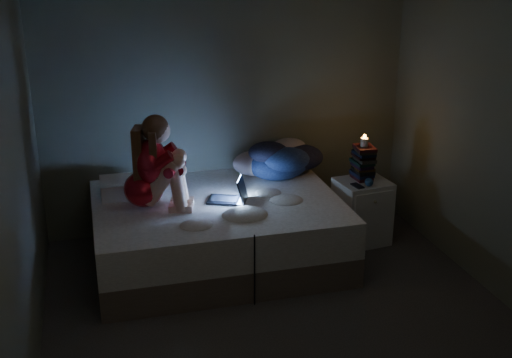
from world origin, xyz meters
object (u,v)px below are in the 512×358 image
object	(u,v)px
candle	(364,140)
laptop	(226,189)
woman	(142,162)
nightstand	(362,211)
bed	(218,231)
phone	(355,185)

from	to	relation	value
candle	laptop	bearing A→B (deg)	-174.03
woman	nightstand	size ratio (longest dim) A/B	1.33
bed	laptop	size ratio (longest dim) A/B	6.46
woman	laptop	world-z (taller)	woman
candle	phone	world-z (taller)	candle
woman	laptop	bearing A→B (deg)	12.22
bed	phone	distance (m)	1.34
nightstand	candle	bearing A→B (deg)	73.92
phone	candle	bearing A→B (deg)	45.48
woman	candle	xyz separation A→B (m)	(2.07, 0.11, -0.00)
laptop	phone	distance (m)	1.22
woman	nightstand	world-z (taller)	woman
nightstand	phone	world-z (taller)	phone
bed	woman	bearing A→B (deg)	-178.86
bed	laptop	xyz separation A→B (m)	(0.08, -0.04, 0.41)
bed	phone	world-z (taller)	phone
laptop	candle	xyz separation A→B (m)	(1.35, 0.14, 0.30)
laptop	phone	size ratio (longest dim) A/B	2.39
candle	nightstand	bearing A→B (deg)	-99.40
laptop	candle	world-z (taller)	candle
woman	phone	bearing A→B (deg)	13.27
bed	candle	bearing A→B (deg)	3.98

